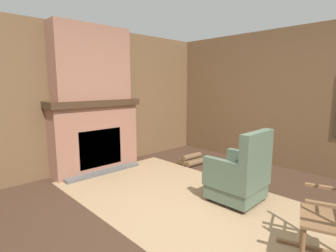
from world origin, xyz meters
The scene contains 11 objects.
ground_plane centered at (0.00, 0.00, 0.00)m, with size 14.00×14.00×0.00m, color #3D281C.
wood_panel_wall_left centered at (-2.64, 0.00, 1.27)m, with size 0.06×5.81×2.53m.
wood_panel_wall_back centered at (0.03, 2.64, 1.27)m, with size 5.81×0.09×2.53m.
fireplace_hearth centered at (-2.41, 0.00, 0.63)m, with size 0.59×1.63×1.27m.
chimney_breast centered at (-2.42, 0.00, 1.89)m, with size 0.33×1.34×1.24m.
area_rug centered at (-0.42, 0.23, 0.01)m, with size 3.81×2.11×0.01m.
armchair centered at (0.06, 0.71, 0.36)m, with size 0.65×0.67×0.98m.
rocking_chair centered at (1.27, 0.16, 0.42)m, with size 0.90×0.67×1.25m.
firewood_stack centered at (-1.47, 1.52, 0.08)m, with size 0.37×0.47×0.21m.
oil_lamp_vase centered at (-2.46, -0.48, 1.37)m, with size 0.10×0.10×0.26m.
storage_case centered at (-2.46, 0.09, 1.35)m, with size 0.16×0.25×0.15m.
Camera 1 is at (1.77, -2.21, 1.54)m, focal length 28.00 mm.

